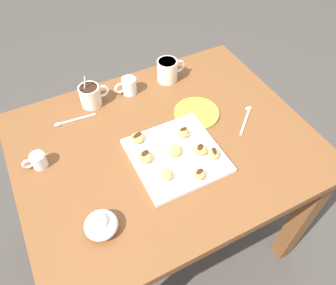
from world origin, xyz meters
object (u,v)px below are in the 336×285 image
Objects in this scene: beignet_0 at (183,133)px; beignet_1 at (199,174)px; coffee_mug_cream_left at (91,95)px; dining_table at (165,162)px; beignet_7 at (173,151)px; chocolate_sauce_pitcher at (38,160)px; beignet_4 at (214,154)px; coffee_mug_cream_right at (168,70)px; beignet_2 at (200,150)px; beignet_3 at (145,157)px; ice_cream_bowl at (101,224)px; cream_pitcher_white at (129,85)px; saucer_lime_left at (197,113)px; pastry_plate_square at (176,155)px; beignet_6 at (167,175)px; beignet_5 at (137,138)px.

beignet_1 is (-0.04, -0.18, -0.00)m from beignet_0.
coffee_mug_cream_left is 0.56m from beignet_1.
beignet_1 is at bearing -82.21° from dining_table.
beignet_7 is (-0.03, 0.13, 0.00)m from beignet_1.
chocolate_sauce_pitcher is 0.61m from beignet_4.
beignet_2 is (-0.09, -0.43, -0.02)m from coffee_mug_cream_right.
beignet_0 is 0.85× the size of beignet_3.
cream_pitcher_white is at bearing 59.73° from ice_cream_bowl.
saucer_lime_left is 4.02× the size of beignet_1.
beignet_7 is (0.17, -0.40, -0.02)m from coffee_mug_cream_left.
dining_table is 0.21m from beignet_2.
dining_table is 20.03× the size of beignet_7.
pastry_plate_square is 0.44m from coffee_mug_cream_left.
beignet_4 is at bearing -45.75° from beignet_2.
beignet_2 is at bearing 15.40° from beignet_6.
ice_cream_bowl reaches higher than saucer_lime_left.
beignet_0 is at bearing -107.80° from coffee_mug_cream_right.
ice_cream_bowl reaches higher than dining_table.
beignet_0 is at bearing -13.30° from chocolate_sauce_pitcher.
coffee_mug_cream_right is 2.69× the size of beignet_4.
chocolate_sauce_pitcher is 0.47m from beignet_7.
cream_pitcher_white is at bearing 94.07° from beignet_1.
saucer_lime_left is at bearing 30.66° from ice_cream_bowl.
pastry_plate_square is 0.09m from beignet_2.
coffee_mug_cream_left is 2.85× the size of beignet_4.
beignet_4 is (0.12, -0.15, 0.16)m from dining_table.
coffee_mug_cream_left is at bearing -180.00° from coffee_mug_cream_right.
coffee_mug_cream_right is at bearing 0.00° from coffee_mug_cream_left.
coffee_mug_cream_right is at bearing 90.82° from saucer_lime_left.
beignet_6 is (-0.10, 0.05, 0.00)m from beignet_1.
chocolate_sauce_pitcher is 0.62m from saucer_lime_left.
beignet_7 is (-0.09, 0.04, 0.00)m from beignet_2.
beignet_4 is (0.29, -0.47, -0.02)m from coffee_mug_cream_left.
pastry_plate_square is 0.44m from coffee_mug_cream_right.
cream_pitcher_white is at bearing 92.14° from pastry_plate_square.
saucer_lime_left is 0.23m from beignet_4.
beignet_3 is (0.33, -0.16, 0.00)m from chocolate_sauce_pitcher.
beignet_7 reaches higher than saucer_lime_left.
saucer_lime_left reaches higher than dining_table.
chocolate_sauce_pitcher reaches higher than saucer_lime_left.
beignet_3 is 0.98× the size of beignet_5.
beignet_1 is 0.84× the size of beignet_5.
beignet_1 is at bearing -79.58° from pastry_plate_square.
beignet_3 is at bearing 37.31° from ice_cream_bowl.
beignet_3 is at bearing -126.63° from coffee_mug_cream_right.
beignet_6 reaches higher than beignet_2.
beignet_1 and beignet_5 have the same top height.
saucer_lime_left is 0.31m from beignet_3.
beignet_0 is at bearing 44.98° from beignet_6.
cream_pitcher_white reaches higher than dining_table.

